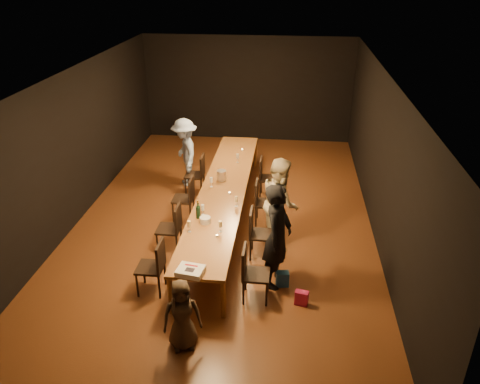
# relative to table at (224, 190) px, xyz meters

# --- Properties ---
(ground) EXTENTS (10.00, 10.00, 0.00)m
(ground) POSITION_rel_table_xyz_m (0.00, 0.00, -0.70)
(ground) COLOR #4B2612
(ground) RESTS_ON ground
(room_shell) EXTENTS (6.04, 10.04, 3.02)m
(room_shell) POSITION_rel_table_xyz_m (0.00, 0.00, 1.38)
(room_shell) COLOR black
(room_shell) RESTS_ON ground
(table) EXTENTS (0.90, 6.00, 0.75)m
(table) POSITION_rel_table_xyz_m (0.00, 0.00, 0.00)
(table) COLOR brown
(table) RESTS_ON ground
(chair_right_0) EXTENTS (0.42, 0.42, 0.93)m
(chair_right_0) POSITION_rel_table_xyz_m (0.85, -2.40, -0.24)
(chair_right_0) COLOR black
(chair_right_0) RESTS_ON ground
(chair_right_1) EXTENTS (0.42, 0.42, 0.93)m
(chair_right_1) POSITION_rel_table_xyz_m (0.85, -1.20, -0.24)
(chair_right_1) COLOR black
(chair_right_1) RESTS_ON ground
(chair_right_2) EXTENTS (0.42, 0.42, 0.93)m
(chair_right_2) POSITION_rel_table_xyz_m (0.85, 0.00, -0.24)
(chair_right_2) COLOR black
(chair_right_2) RESTS_ON ground
(chair_right_3) EXTENTS (0.42, 0.42, 0.93)m
(chair_right_3) POSITION_rel_table_xyz_m (0.85, 1.20, -0.24)
(chair_right_3) COLOR black
(chair_right_3) RESTS_ON ground
(chair_left_0) EXTENTS (0.42, 0.42, 0.93)m
(chair_left_0) POSITION_rel_table_xyz_m (-0.85, -2.40, -0.24)
(chair_left_0) COLOR black
(chair_left_0) RESTS_ON ground
(chair_left_1) EXTENTS (0.42, 0.42, 0.93)m
(chair_left_1) POSITION_rel_table_xyz_m (-0.85, -1.20, -0.24)
(chair_left_1) COLOR black
(chair_left_1) RESTS_ON ground
(chair_left_2) EXTENTS (0.42, 0.42, 0.93)m
(chair_left_2) POSITION_rel_table_xyz_m (-0.85, 0.00, -0.24)
(chair_left_2) COLOR black
(chair_left_2) RESTS_ON ground
(chair_left_3) EXTENTS (0.42, 0.42, 0.93)m
(chair_left_3) POSITION_rel_table_xyz_m (-0.85, 1.20, -0.24)
(chair_left_3) COLOR black
(chair_left_3) RESTS_ON ground
(woman_birthday) EXTENTS (0.59, 0.75, 1.81)m
(woman_birthday) POSITION_rel_table_xyz_m (1.15, -1.96, 0.20)
(woman_birthday) COLOR black
(woman_birthday) RESTS_ON ground
(woman_tan) EXTENTS (0.80, 0.95, 1.72)m
(woman_tan) POSITION_rel_table_xyz_m (1.15, -0.70, 0.16)
(woman_tan) COLOR beige
(woman_tan) RESTS_ON ground
(man_blue) EXTENTS (0.98, 1.20, 1.62)m
(man_blue) POSITION_rel_table_xyz_m (-1.15, 1.65, 0.11)
(man_blue) COLOR #92ADE1
(man_blue) RESTS_ON ground
(child) EXTENTS (0.61, 0.49, 1.09)m
(child) POSITION_rel_table_xyz_m (-0.07, -3.54, -0.16)
(child) COLOR #433425
(child) RESTS_ON ground
(gift_bag_red) EXTENTS (0.23, 0.15, 0.24)m
(gift_bag_red) POSITION_rel_table_xyz_m (1.57, -2.48, -0.58)
(gift_bag_red) COLOR #B81B51
(gift_bag_red) RESTS_ON ground
(gift_bag_blue) EXTENTS (0.23, 0.17, 0.26)m
(gift_bag_blue) POSITION_rel_table_xyz_m (1.26, -2.03, -0.57)
(gift_bag_blue) COLOR #2A6DB7
(gift_bag_blue) RESTS_ON ground
(birthday_cake) EXTENTS (0.43, 0.36, 0.09)m
(birthday_cake) POSITION_rel_table_xyz_m (-0.08, -2.88, 0.09)
(birthday_cake) COLOR white
(birthday_cake) RESTS_ON table
(plate_stack) EXTENTS (0.23, 0.23, 0.11)m
(plate_stack) POSITION_rel_table_xyz_m (-0.12, -1.41, 0.10)
(plate_stack) COLOR silver
(plate_stack) RESTS_ON table
(champagne_bottle) EXTENTS (0.11, 0.11, 0.35)m
(champagne_bottle) POSITION_rel_table_xyz_m (-0.27, -1.25, 0.22)
(champagne_bottle) COLOR black
(champagne_bottle) RESTS_ON table
(ice_bucket) EXTENTS (0.26, 0.26, 0.22)m
(ice_bucket) POSITION_rel_table_xyz_m (-0.10, 0.36, 0.16)
(ice_bucket) COLOR silver
(ice_bucket) RESTS_ON table
(wineglass_0) EXTENTS (0.06, 0.06, 0.21)m
(wineglass_0) POSITION_rel_table_xyz_m (-0.33, -1.73, 0.15)
(wineglass_0) COLOR beige
(wineglass_0) RESTS_ON table
(wineglass_1) EXTENTS (0.06, 0.06, 0.21)m
(wineglass_1) POSITION_rel_table_xyz_m (0.18, -1.67, 0.15)
(wineglass_1) COLOR beige
(wineglass_1) RESTS_ON table
(wineglass_2) EXTENTS (0.06, 0.06, 0.21)m
(wineglass_2) POSITION_rel_table_xyz_m (-0.21, -1.13, 0.15)
(wineglass_2) COLOR silver
(wineglass_2) RESTS_ON table
(wineglass_3) EXTENTS (0.06, 0.06, 0.21)m
(wineglass_3) POSITION_rel_table_xyz_m (0.34, -0.75, 0.15)
(wineglass_3) COLOR beige
(wineglass_3) RESTS_ON table
(wineglass_4) EXTENTS (0.06, 0.06, 0.21)m
(wineglass_4) POSITION_rel_table_xyz_m (-0.26, 0.02, 0.15)
(wineglass_4) COLOR silver
(wineglass_4) RESTS_ON table
(wineglass_5) EXTENTS (0.06, 0.06, 0.21)m
(wineglass_5) POSITION_rel_table_xyz_m (0.13, 1.33, 0.15)
(wineglass_5) COLOR silver
(wineglass_5) RESTS_ON table
(tealight_near) EXTENTS (0.05, 0.05, 0.03)m
(tealight_near) POSITION_rel_table_xyz_m (0.15, -1.84, 0.06)
(tealight_near) COLOR #B2B7B2
(tealight_near) RESTS_ON table
(tealight_mid) EXTENTS (0.05, 0.05, 0.03)m
(tealight_mid) POSITION_rel_table_xyz_m (0.15, -0.25, 0.06)
(tealight_mid) COLOR #B2B7B2
(tealight_mid) RESTS_ON table
(tealight_far) EXTENTS (0.05, 0.05, 0.03)m
(tealight_far) POSITION_rel_table_xyz_m (0.15, 2.09, 0.06)
(tealight_far) COLOR #B2B7B2
(tealight_far) RESTS_ON table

